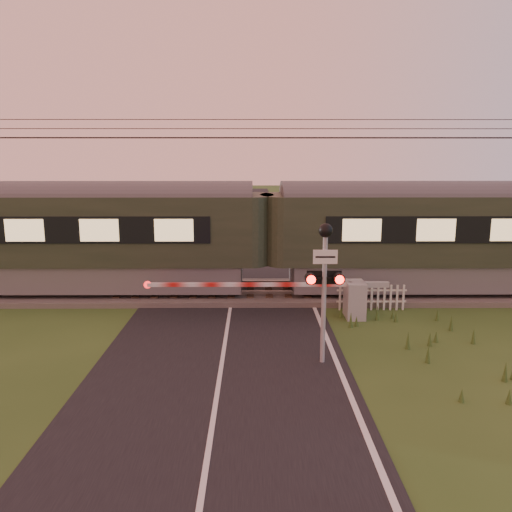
{
  "coord_description": "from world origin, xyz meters",
  "views": [
    {
      "loc": [
        0.76,
        -10.85,
        4.82
      ],
      "look_at": [
        0.83,
        3.2,
        2.06
      ],
      "focal_mm": 35.0,
      "sensor_mm": 36.0,
      "label": 1
    }
  ],
  "objects_px": {
    "crossing_signal": "(325,269)",
    "train": "(267,235)",
    "picket_fence": "(372,297)",
    "boom_gate": "(342,297)"
  },
  "relations": [
    {
      "from": "train",
      "to": "boom_gate",
      "type": "height_order",
      "value": "train"
    },
    {
      "from": "train",
      "to": "crossing_signal",
      "type": "distance_m",
      "value": 6.21
    },
    {
      "from": "picket_fence",
      "to": "train",
      "type": "bearing_deg",
      "value": 150.41
    },
    {
      "from": "boom_gate",
      "to": "crossing_signal",
      "type": "height_order",
      "value": "crossing_signal"
    },
    {
      "from": "train",
      "to": "picket_fence",
      "type": "distance_m",
      "value": 4.2
    },
    {
      "from": "train",
      "to": "boom_gate",
      "type": "bearing_deg",
      "value": -49.33
    },
    {
      "from": "boom_gate",
      "to": "picket_fence",
      "type": "bearing_deg",
      "value": 34.17
    },
    {
      "from": "train",
      "to": "crossing_signal",
      "type": "height_order",
      "value": "train"
    },
    {
      "from": "crossing_signal",
      "to": "train",
      "type": "bearing_deg",
      "value": 100.95
    },
    {
      "from": "boom_gate",
      "to": "crossing_signal",
      "type": "bearing_deg",
      "value": -107.25
    }
  ]
}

